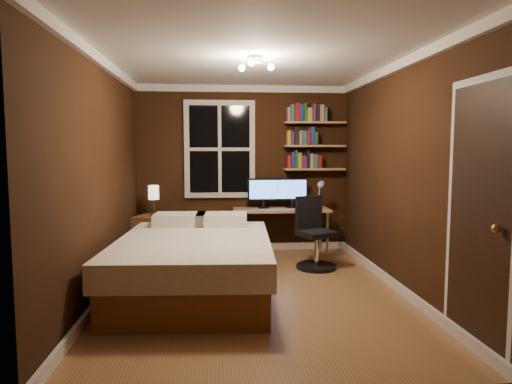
{
  "coord_description": "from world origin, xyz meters",
  "views": [
    {
      "loc": [
        -0.39,
        -4.84,
        1.55
      ],
      "look_at": [
        0.06,
        0.45,
        1.05
      ],
      "focal_mm": 32.0,
      "sensor_mm": 36.0,
      "label": 1
    }
  ],
  "objects": [
    {
      "name": "bookshelf_lower",
      "position": [
        1.08,
        1.98,
        1.25
      ],
      "size": [
        0.92,
        0.22,
        0.03
      ],
      "primitive_type": "cube",
      "color": "#AC8453",
      "rests_on": "wall_back"
    },
    {
      "name": "office_chair",
      "position": [
        0.87,
        0.94,
        0.35
      ],
      "size": [
        0.55,
        0.55,
        0.94
      ],
      "rotation": [
        0.0,
        0.0,
        0.4
      ],
      "color": "black",
      "rests_on": "ground"
    },
    {
      "name": "window",
      "position": [
        -0.35,
        2.06,
        1.55
      ],
      "size": [
        1.06,
        0.06,
        1.46
      ],
      "primitive_type": "cube",
      "color": "silver",
      "rests_on": "wall_back"
    },
    {
      "name": "radiator",
      "position": [
        -0.42,
        1.99,
        0.29
      ],
      "size": [
        0.38,
        0.13,
        0.58
      ],
      "primitive_type": "cube",
      "color": "silver",
      "rests_on": "ground"
    },
    {
      "name": "bookshelf_middle",
      "position": [
        1.08,
        1.98,
        1.6
      ],
      "size": [
        0.92,
        0.22,
        0.03
      ],
      "primitive_type": "cube",
      "color": "#AC8453",
      "rests_on": "wall_back"
    },
    {
      "name": "ceiling",
      "position": [
        0.0,
        0.0,
        2.5
      ],
      "size": [
        3.2,
        4.2,
        0.02
      ],
      "primitive_type": "cube",
      "color": "white",
      "rests_on": "wall_back"
    },
    {
      "name": "desk_lamp",
      "position": [
        1.11,
        1.69,
        0.89
      ],
      "size": [
        0.14,
        0.32,
        0.44
      ],
      "primitive_type": null,
      "color": "silver",
      "rests_on": "desk"
    },
    {
      "name": "books_row_lower",
      "position": [
        1.08,
        1.98,
        1.38
      ],
      "size": [
        0.54,
        0.16,
        0.23
      ],
      "primitive_type": null,
      "color": "maroon",
      "rests_on": "bookshelf_lower"
    },
    {
      "name": "wall_right",
      "position": [
        1.6,
        0.0,
        1.25
      ],
      "size": [
        0.04,
        4.2,
        2.5
      ],
      "primitive_type": "cube",
      "color": "black",
      "rests_on": "ground"
    },
    {
      "name": "monitor_right",
      "position": [
        0.72,
        1.89,
        0.9
      ],
      "size": [
        0.47,
        0.12,
        0.44
      ],
      "primitive_type": null,
      "color": "black",
      "rests_on": "desk"
    },
    {
      "name": "bedside_lamp",
      "position": [
        -1.3,
        1.72,
        0.82
      ],
      "size": [
        0.15,
        0.15,
        0.44
      ],
      "primitive_type": null,
      "color": "white",
      "rests_on": "nightstand"
    },
    {
      "name": "wall_left",
      "position": [
        -1.6,
        0.0,
        1.25
      ],
      "size": [
        0.04,
        4.2,
        2.5
      ],
      "primitive_type": "cube",
      "color": "black",
      "rests_on": "ground"
    },
    {
      "name": "ceiling_fixture",
      "position": [
        0.0,
        -0.1,
        2.4
      ],
      "size": [
        0.44,
        0.44,
        0.18
      ],
      "primitive_type": null,
      "color": "beige",
      "rests_on": "ceiling"
    },
    {
      "name": "bookshelf_upper",
      "position": [
        1.08,
        1.98,
        1.95
      ],
      "size": [
        0.92,
        0.22,
        0.03
      ],
      "primitive_type": "cube",
      "color": "#AC8453",
      "rests_on": "wall_back"
    },
    {
      "name": "floor",
      "position": [
        0.0,
        0.0,
        0.0
      ],
      "size": [
        4.2,
        4.2,
        0.0
      ],
      "primitive_type": "plane",
      "color": "brown",
      "rests_on": "ground"
    },
    {
      "name": "wall_back",
      "position": [
        0.0,
        2.1,
        1.25
      ],
      "size": [
        3.2,
        0.04,
        2.5
      ],
      "primitive_type": "cube",
      "color": "black",
      "rests_on": "ground"
    },
    {
      "name": "bed",
      "position": [
        -0.64,
        0.01,
        0.32
      ],
      "size": [
        1.72,
        2.3,
        0.75
      ],
      "rotation": [
        0.0,
        0.0,
        -0.05
      ],
      "color": "brown",
      "rests_on": "ground"
    },
    {
      "name": "books_row_middle",
      "position": [
        1.08,
        1.98,
        1.73
      ],
      "size": [
        0.48,
        0.16,
        0.23
      ],
      "primitive_type": null,
      "color": "navy",
      "rests_on": "bookshelf_middle"
    },
    {
      "name": "door_knob",
      "position": [
        1.55,
        -1.85,
        1.0
      ],
      "size": [
        0.06,
        0.06,
        0.06
      ],
      "primitive_type": "sphere",
      "color": "#BD9041",
      "rests_on": "door"
    },
    {
      "name": "nightstand",
      "position": [
        -1.3,
        1.72,
        0.3
      ],
      "size": [
        0.61,
        0.61,
        0.6
      ],
      "primitive_type": "cube",
      "rotation": [
        0.0,
        0.0,
        -0.31
      ],
      "color": "brown",
      "rests_on": "ground"
    },
    {
      "name": "books_row_upper",
      "position": [
        1.08,
        1.98,
        2.08
      ],
      "size": [
        0.6,
        0.16,
        0.23
      ],
      "primitive_type": null,
      "color": "#225126",
      "rests_on": "bookshelf_upper"
    },
    {
      "name": "door",
      "position": [
        1.59,
        -1.55,
        1.02
      ],
      "size": [
        0.03,
        0.82,
        2.05
      ],
      "primitive_type": null,
      "color": "black",
      "rests_on": "ground"
    },
    {
      "name": "monitor_left",
      "position": [
        0.3,
        1.89,
        0.9
      ],
      "size": [
        0.47,
        0.12,
        0.44
      ],
      "primitive_type": null,
      "color": "black",
      "rests_on": "desk"
    },
    {
      "name": "desk",
      "position": [
        0.55,
        1.81,
        0.61
      ],
      "size": [
        1.42,
        0.53,
        0.67
      ],
      "color": "#AC8453",
      "rests_on": "ground"
    }
  ]
}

